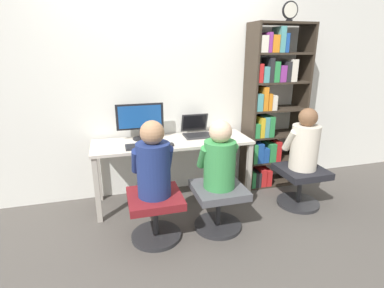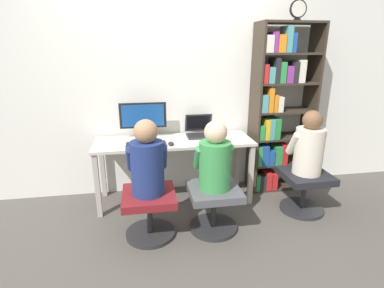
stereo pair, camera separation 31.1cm
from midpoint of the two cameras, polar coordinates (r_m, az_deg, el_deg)
ground_plane at (r=3.31m, az=0.10°, el=-12.72°), size 14.00×14.00×0.00m
wall_back at (r=3.48m, az=-1.65°, el=11.54°), size 10.00×0.05×2.60m
desk at (r=3.29m, az=-0.71°, el=-0.71°), size 1.71×0.55×0.72m
desktop_monitor at (r=3.32m, az=-6.65°, el=4.76°), size 0.51×0.18×0.39m
laptop at (r=3.43m, az=4.12°, el=2.38°), size 0.31×0.31×0.24m
keyboard at (r=3.10m, az=-5.93°, el=-0.11°), size 0.41×0.17×0.03m
computer_mouse_by_keyboard at (r=3.09m, az=-1.16°, el=0.04°), size 0.06×0.10×0.03m
office_chair_left at (r=2.81m, az=-4.91°, el=-12.30°), size 0.47×0.47×0.44m
office_chair_right at (r=2.91m, az=7.32°, el=-11.22°), size 0.47×0.47×0.44m
person_at_monitor at (r=2.61m, az=-5.18°, el=-3.42°), size 0.36×0.32×0.68m
person_at_laptop at (r=2.73m, az=7.66°, el=-2.96°), size 0.36×0.31×0.64m
bookshelf at (r=3.68m, az=18.22°, el=6.04°), size 0.71×0.34×1.95m
desk_clock at (r=3.61m, az=22.14°, el=22.69°), size 0.18×0.03×0.20m
office_chair_side at (r=3.47m, az=23.04°, el=-7.60°), size 0.47×0.47×0.44m
person_near_shelf at (r=3.32m, az=23.94°, el=-0.45°), size 0.36×0.32×0.66m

